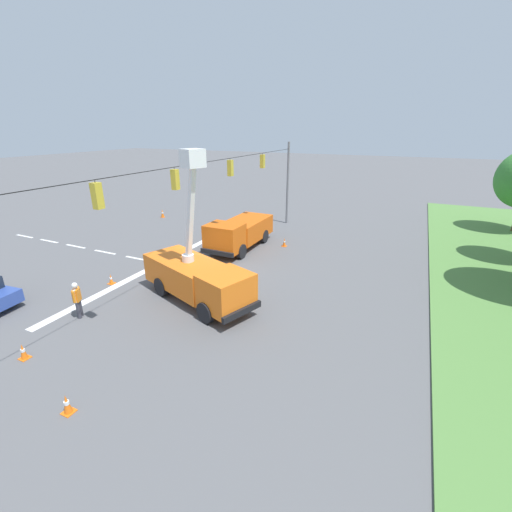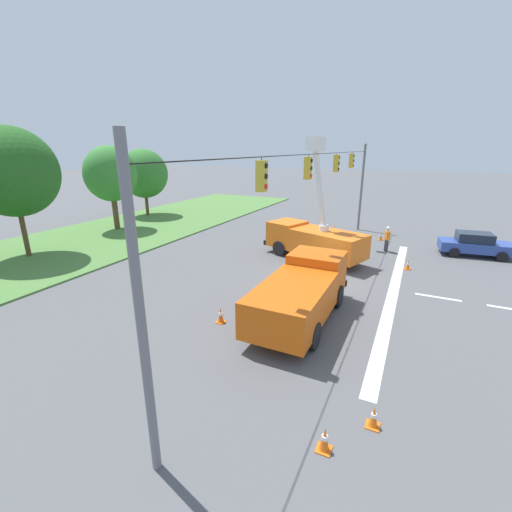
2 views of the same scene
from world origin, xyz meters
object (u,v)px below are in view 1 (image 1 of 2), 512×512
(traffic_cone_foreground_right, at_px, (229,223))
(traffic_cone_mid_left, at_px, (162,213))
(road_worker, at_px, (77,298))
(traffic_cone_foreground_left, at_px, (23,352))
(utility_truck_bucket_lift, at_px, (198,275))
(traffic_cone_near_bucket, at_px, (284,242))
(traffic_cone_lane_edge_a, at_px, (245,221))
(utility_truck_support_near, at_px, (239,232))
(traffic_cone_lane_edge_b, at_px, (111,279))
(traffic_cone_mid_right, at_px, (67,404))

(traffic_cone_foreground_right, height_order, traffic_cone_mid_left, traffic_cone_mid_left)
(road_worker, xyz_separation_m, traffic_cone_foreground_right, (-16.67, -1.32, -0.72))
(road_worker, height_order, traffic_cone_foreground_left, road_worker)
(utility_truck_bucket_lift, bearing_deg, traffic_cone_foreground_right, -157.18)
(traffic_cone_near_bucket, height_order, traffic_cone_lane_edge_a, traffic_cone_near_bucket)
(traffic_cone_foreground_left, distance_m, traffic_cone_foreground_right, 19.86)
(traffic_cone_foreground_left, height_order, traffic_cone_foreground_right, traffic_cone_foreground_left)
(traffic_cone_mid_left, xyz_separation_m, traffic_cone_lane_edge_a, (-1.15, 8.55, -0.10))
(utility_truck_bucket_lift, distance_m, utility_truck_support_near, 8.34)
(traffic_cone_lane_edge_a, relative_size, traffic_cone_lane_edge_b, 1.07)
(utility_truck_bucket_lift, xyz_separation_m, traffic_cone_lane_edge_a, (-14.19, -4.49, -1.10))
(utility_truck_bucket_lift, height_order, traffic_cone_mid_right, utility_truck_bucket_lift)
(traffic_cone_near_bucket, distance_m, traffic_cone_lane_edge_a, 6.96)
(traffic_cone_mid_left, bearing_deg, traffic_cone_mid_right, 32.77)
(traffic_cone_mid_right, relative_size, traffic_cone_lane_edge_a, 1.06)
(road_worker, bearing_deg, utility_truck_bucket_lift, 132.23)
(utility_truck_bucket_lift, relative_size, road_worker, 4.23)
(traffic_cone_near_bucket, bearing_deg, traffic_cone_foreground_right, -115.54)
(traffic_cone_mid_left, height_order, traffic_cone_mid_right, traffic_cone_mid_left)
(traffic_cone_mid_right, xyz_separation_m, traffic_cone_near_bucket, (-17.82, 0.50, -0.02))
(traffic_cone_foreground_right, distance_m, traffic_cone_lane_edge_b, 13.37)
(traffic_cone_mid_left, relative_size, traffic_cone_near_bucket, 1.26)
(utility_truck_support_near, relative_size, traffic_cone_foreground_left, 10.23)
(traffic_cone_foreground_right, distance_m, traffic_cone_mid_right, 21.71)
(utility_truck_support_near, xyz_separation_m, traffic_cone_mid_right, (16.06, 2.37, -0.91))
(traffic_cone_foreground_right, height_order, traffic_cone_near_bucket, traffic_cone_near_bucket)
(utility_truck_support_near, distance_m, road_worker, 12.06)
(traffic_cone_mid_left, relative_size, traffic_cone_lane_edge_a, 1.29)
(utility_truck_support_near, distance_m, traffic_cone_mid_left, 12.21)
(utility_truck_support_near, xyz_separation_m, road_worker, (11.85, -2.22, -0.24))
(road_worker, bearing_deg, traffic_cone_foreground_left, 12.50)
(utility_truck_bucket_lift, height_order, traffic_cone_lane_edge_a, utility_truck_bucket_lift)
(utility_truck_support_near, height_order, traffic_cone_lane_edge_a, utility_truck_support_near)
(traffic_cone_mid_left, bearing_deg, utility_truck_support_near, 66.14)
(road_worker, bearing_deg, traffic_cone_near_bucket, 159.50)
(road_worker, relative_size, traffic_cone_foreground_left, 2.73)
(utility_truck_support_near, bearing_deg, traffic_cone_foreground_left, -5.88)
(road_worker, xyz_separation_m, traffic_cone_foreground_left, (3.09, 0.68, -0.69))
(traffic_cone_mid_right, bearing_deg, traffic_cone_foreground_left, -106.05)
(traffic_cone_mid_left, height_order, traffic_cone_near_bucket, traffic_cone_mid_left)
(utility_truck_support_near, bearing_deg, road_worker, -10.62)
(utility_truck_bucket_lift, distance_m, traffic_cone_near_bucket, 9.98)
(traffic_cone_near_bucket, height_order, traffic_cone_lane_edge_b, traffic_cone_near_bucket)
(traffic_cone_foreground_left, xyz_separation_m, traffic_cone_lane_edge_a, (-21.02, -1.06, -0.01))
(traffic_cone_foreground_left, bearing_deg, utility_truck_support_near, 174.12)
(utility_truck_support_near, relative_size, traffic_cone_near_bucket, 10.20)
(traffic_cone_mid_right, distance_m, traffic_cone_lane_edge_a, 22.69)
(road_worker, xyz_separation_m, traffic_cone_mid_left, (-16.78, -8.92, -0.59))
(utility_truck_support_near, bearing_deg, utility_truck_bucket_lift, 13.15)
(utility_truck_bucket_lift, bearing_deg, traffic_cone_mid_left, -135.01)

